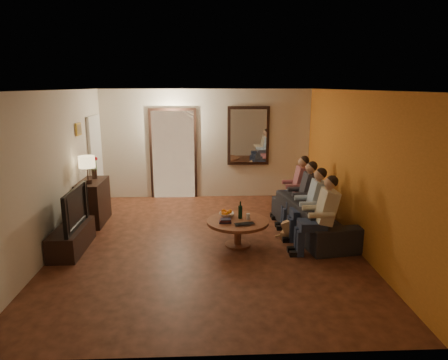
{
  "coord_description": "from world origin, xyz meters",
  "views": [
    {
      "loc": [
        0.0,
        -6.53,
        2.67
      ],
      "look_at": [
        0.3,
        0.3,
        1.05
      ],
      "focal_mm": 32.0,
      "sensor_mm": 36.0,
      "label": 1
    }
  ],
  "objects_px": {
    "laptop": "(245,225)",
    "sofa": "(313,217)",
    "person_a": "(322,218)",
    "coffee_table": "(238,233)",
    "tv_stand": "(72,239)",
    "tv": "(69,208)",
    "bowl": "(227,215)",
    "dresser": "(93,202)",
    "table_lamp": "(87,170)",
    "person_b": "(313,207)",
    "person_d": "(297,190)",
    "wine_bottle": "(240,210)",
    "dog": "(296,225)"
  },
  "relations": [
    {
      "from": "tv_stand",
      "to": "wine_bottle",
      "type": "relative_size",
      "value": 3.88
    },
    {
      "from": "coffee_table",
      "to": "wine_bottle",
      "type": "bearing_deg",
      "value": 63.43
    },
    {
      "from": "person_d",
      "to": "laptop",
      "type": "distance_m",
      "value": 2.08
    },
    {
      "from": "table_lamp",
      "to": "bowl",
      "type": "xyz_separation_m",
      "value": [
        2.58,
        -0.84,
        -0.65
      ]
    },
    {
      "from": "person_a",
      "to": "tv_stand",
      "type": "bearing_deg",
      "value": 175.53
    },
    {
      "from": "dresser",
      "to": "tv_stand",
      "type": "height_order",
      "value": "dresser"
    },
    {
      "from": "person_a",
      "to": "person_b",
      "type": "relative_size",
      "value": 1.0
    },
    {
      "from": "coffee_table",
      "to": "bowl",
      "type": "bearing_deg",
      "value": 129.29
    },
    {
      "from": "dresser",
      "to": "tv_stand",
      "type": "distance_m",
      "value": 1.38
    },
    {
      "from": "person_d",
      "to": "bowl",
      "type": "relative_size",
      "value": 4.63
    },
    {
      "from": "tv_stand",
      "to": "person_a",
      "type": "relative_size",
      "value": 1.0
    },
    {
      "from": "table_lamp",
      "to": "person_a",
      "type": "bearing_deg",
      "value": -19.65
    },
    {
      "from": "person_a",
      "to": "coffee_table",
      "type": "xyz_separation_m",
      "value": [
        -1.33,
        0.4,
        -0.38
      ]
    },
    {
      "from": "person_d",
      "to": "person_a",
      "type": "bearing_deg",
      "value": -90.0
    },
    {
      "from": "dresser",
      "to": "person_a",
      "type": "relative_size",
      "value": 0.8
    },
    {
      "from": "table_lamp",
      "to": "sofa",
      "type": "xyz_separation_m",
      "value": [
        4.19,
        -0.56,
        -0.81
      ]
    },
    {
      "from": "tv",
      "to": "person_d",
      "type": "bearing_deg",
      "value": -70.11
    },
    {
      "from": "sofa",
      "to": "coffee_table",
      "type": "distance_m",
      "value": 1.51
    },
    {
      "from": "tv",
      "to": "person_a",
      "type": "distance_m",
      "value": 4.11
    },
    {
      "from": "dresser",
      "to": "laptop",
      "type": "xyz_separation_m",
      "value": [
        2.86,
        -1.56,
        0.03
      ]
    },
    {
      "from": "tv_stand",
      "to": "dresser",
      "type": "bearing_deg",
      "value": 90.0
    },
    {
      "from": "person_a",
      "to": "bowl",
      "type": "distance_m",
      "value": 1.63
    },
    {
      "from": "dog",
      "to": "coffee_table",
      "type": "distance_m",
      "value": 1.05
    },
    {
      "from": "sofa",
      "to": "bowl",
      "type": "bearing_deg",
      "value": 90.41
    },
    {
      "from": "dresser",
      "to": "dog",
      "type": "relative_size",
      "value": 1.72
    },
    {
      "from": "dresser",
      "to": "table_lamp",
      "type": "xyz_separation_m",
      "value": [
        0.0,
        -0.22,
        0.7
      ]
    },
    {
      "from": "tv_stand",
      "to": "tv",
      "type": "height_order",
      "value": "tv"
    },
    {
      "from": "dresser",
      "to": "table_lamp",
      "type": "height_order",
      "value": "table_lamp"
    },
    {
      "from": "person_b",
      "to": "wine_bottle",
      "type": "relative_size",
      "value": 3.87
    },
    {
      "from": "table_lamp",
      "to": "coffee_table",
      "type": "relative_size",
      "value": 0.51
    },
    {
      "from": "sofa",
      "to": "tv_stand",
      "type": "bearing_deg",
      "value": 88.5
    },
    {
      "from": "sofa",
      "to": "person_b",
      "type": "xyz_separation_m",
      "value": [
        -0.1,
        -0.3,
        0.28
      ]
    },
    {
      "from": "tv",
      "to": "person_b",
      "type": "relative_size",
      "value": 0.95
    },
    {
      "from": "wine_bottle",
      "to": "bowl",
      "type": "bearing_deg",
      "value": 152.45
    },
    {
      "from": "tv",
      "to": "coffee_table",
      "type": "bearing_deg",
      "value": -88.28
    },
    {
      "from": "sofa",
      "to": "wine_bottle",
      "type": "bearing_deg",
      "value": 96.72
    },
    {
      "from": "laptop",
      "to": "sofa",
      "type": "bearing_deg",
      "value": 17.77
    },
    {
      "from": "person_a",
      "to": "sofa",
      "type": "bearing_deg",
      "value": 83.66
    },
    {
      "from": "dresser",
      "to": "person_b",
      "type": "height_order",
      "value": "person_b"
    },
    {
      "from": "tv_stand",
      "to": "wine_bottle",
      "type": "height_order",
      "value": "wine_bottle"
    },
    {
      "from": "tv",
      "to": "laptop",
      "type": "bearing_deg",
      "value": -93.94
    },
    {
      "from": "coffee_table",
      "to": "person_a",
      "type": "bearing_deg",
      "value": -16.88
    },
    {
      "from": "laptop",
      "to": "tv",
      "type": "bearing_deg",
      "value": 163.44
    },
    {
      "from": "dresser",
      "to": "bowl",
      "type": "distance_m",
      "value": 2.79
    },
    {
      "from": "table_lamp",
      "to": "wine_bottle",
      "type": "relative_size",
      "value": 1.74
    },
    {
      "from": "tv_stand",
      "to": "dog",
      "type": "xyz_separation_m",
      "value": [
        3.8,
        0.26,
        0.08
      ]
    },
    {
      "from": "coffee_table",
      "to": "laptop",
      "type": "distance_m",
      "value": 0.38
    },
    {
      "from": "person_b",
      "to": "wine_bottle",
      "type": "xyz_separation_m",
      "value": [
        -1.28,
        -0.1,
        0.01
      ]
    },
    {
      "from": "table_lamp",
      "to": "person_b",
      "type": "height_order",
      "value": "table_lamp"
    },
    {
      "from": "wine_bottle",
      "to": "coffee_table",
      "type": "bearing_deg",
      "value": -116.57
    }
  ]
}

